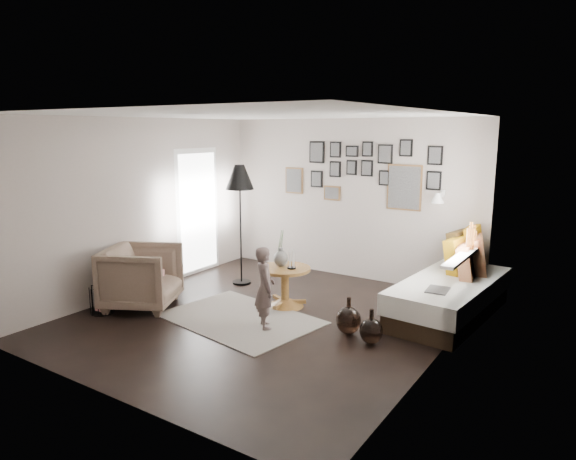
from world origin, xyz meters
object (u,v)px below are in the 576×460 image
Objects in this scene: armchair at (142,277)px; magazine_basket at (102,300)px; demijohn_small at (371,331)px; child at (265,288)px; demijohn_large at (348,320)px; pedestal_table at (285,288)px; vase at (281,255)px; floor_lamp at (240,182)px; daybed at (452,289)px.

armchair is 2.57× the size of magazine_basket.
demijohn_small is at bearing 16.75° from magazine_basket.
child reaches higher than demijohn_small.
pedestal_table is at bearing 160.91° from demijohn_large.
armchair is 2.07× the size of demijohn_large.
vase is 1.52m from floor_lamp.
magazine_basket is at bearing 62.83° from child.
floor_lamp is (-1.18, 0.52, 1.37)m from pedestal_table.
daybed is 1.61m from demijohn_large.
floor_lamp reaches higher than armchair.
magazine_basket is at bearing -140.60° from pedestal_table.
vase is at bearing -151.77° from daybed.
daybed is 4.68m from magazine_basket.
armchair is at bearing 52.38° from child.
child is at bearing -168.44° from demijohn_small.
armchair is 0.50× the size of floor_lamp.
magazine_basket is (-3.95, -2.52, -0.16)m from daybed.
demijohn_small is at bearing -104.01° from daybed.
daybed reaches higher than magazine_basket.
daybed is at bearing 32.53° from magazine_basket.
vase is at bearing -24.52° from floor_lamp.
pedestal_table is 1.63m from demijohn_small.
armchair is at bearing -144.11° from vase.
demijohn_small is at bearing -125.40° from child.
vase reaches higher than magazine_basket.
armchair is 1.89m from child.
daybed is at bearing 23.68° from vase.
magazine_basket is at bearing -139.04° from vase.
child is (1.41, -1.32, -1.12)m from floor_lamp.
demijohn_large is 0.44× the size of child.
floor_lamp reaches higher than vase.
armchair is 2.07m from floor_lamp.
pedestal_table is at bearing -14.04° from vase.
daybed is at bearing 7.54° from floor_lamp.
armchair is at bearing -145.94° from pedestal_table.
magazine_basket is at bearing -142.92° from daybed.
demijohn_large is at bearing 20.49° from magazine_basket.
floor_lamp is 4.14× the size of demijohn_large.
magazine_basket is at bearing -109.26° from floor_lamp.
demijohn_small is 1.38m from child.
magazine_basket is (-1.91, -1.57, -0.08)m from pedestal_table.
demijohn_large is 1.09m from child.
child reaches higher than demijohn_large.
demijohn_large is (2.37, -0.93, -1.46)m from floor_lamp.
demijohn_small is at bearing -19.05° from pedestal_table.
vase is 2.48m from magazine_basket.
demijohn_large reaches higher than magazine_basket.
vase reaches higher than child.
vase reaches higher than demijohn_small.
vase is at bearing -81.33° from armchair.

